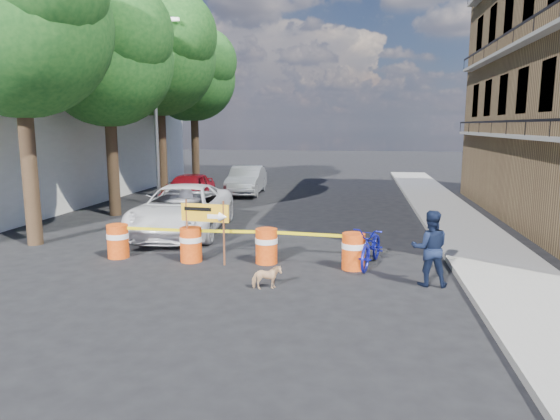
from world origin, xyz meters
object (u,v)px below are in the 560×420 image
(barrel_mid_right, at_px, (266,245))
(suv_white, at_px, (183,209))
(dog, at_px, (267,277))
(barrel_far_left, at_px, (118,240))
(sedan_silver, at_px, (247,180))
(bicycle, at_px, (372,228))
(sedan_red, at_px, (188,189))
(pedestrian, at_px, (430,248))
(barrel_far_right, at_px, (353,250))
(detour_sign, at_px, (210,218))
(barrel_mid_left, at_px, (191,244))

(barrel_mid_right, xyz_separation_m, suv_white, (-3.41, 3.22, 0.31))
(suv_white, bearing_deg, dog, -59.41)
(barrel_far_left, distance_m, sedan_silver, 12.86)
(bicycle, bearing_deg, sedan_red, 145.29)
(pedestrian, xyz_separation_m, bicycle, (-1.22, 1.35, 0.15))
(pedestrian, relative_size, suv_white, 0.30)
(barrel_far_right, relative_size, sedan_silver, 0.20)
(detour_sign, bearing_deg, sedan_red, 118.49)
(dog, distance_m, sedan_red, 12.27)
(pedestrian, bearing_deg, sedan_silver, -63.14)
(barrel_far_right, relative_size, detour_sign, 0.54)
(suv_white, xyz_separation_m, sedan_red, (-1.79, 5.64, -0.07))
(barrel_far_left, distance_m, barrel_mid_right, 4.04)
(dog, height_order, sedan_silver, sedan_silver)
(detour_sign, bearing_deg, suv_white, 125.67)
(barrel_mid_right, distance_m, pedestrian, 4.09)
(barrel_far_left, bearing_deg, sedan_silver, 87.24)
(barrel_mid_right, height_order, sedan_silver, sedan_silver)
(barrel_far_right, height_order, sedan_silver, sedan_silver)
(barrel_mid_left, xyz_separation_m, dog, (2.36, -1.90, -0.21))
(barrel_mid_left, xyz_separation_m, pedestrian, (5.86, -1.07, 0.37))
(barrel_mid_right, xyz_separation_m, pedestrian, (3.89, -1.22, 0.37))
(suv_white, height_order, sedan_red, suv_white)
(barrel_far_left, relative_size, bicycle, 0.45)
(sedan_red, bearing_deg, barrel_far_left, -84.57)
(barrel_far_left, distance_m, detour_sign, 2.77)
(pedestrian, bearing_deg, suv_white, -32.05)
(barrel_mid_right, height_order, bicycle, bicycle)
(barrel_mid_right, relative_size, barrel_far_right, 1.00)
(bicycle, bearing_deg, barrel_mid_right, -163.80)
(detour_sign, bearing_deg, pedestrian, -3.53)
(pedestrian, bearing_deg, bicycle, -48.62)
(pedestrian, bearing_deg, barrel_mid_left, -11.05)
(sedan_red, bearing_deg, dog, -64.88)
(barrel_far_left, xyz_separation_m, barrel_mid_right, (4.04, 0.08, 0.00))
(suv_white, xyz_separation_m, sedan_silver, (-0.01, 9.54, -0.06))
(barrel_mid_right, bearing_deg, barrel_mid_left, -175.69)
(barrel_mid_left, bearing_deg, bicycle, 3.51)
(bicycle, bearing_deg, sedan_silver, 129.01)
(pedestrian, height_order, sedan_red, pedestrian)
(barrel_far_right, height_order, bicycle, bicycle)
(bicycle, bearing_deg, pedestrian, -34.61)
(barrel_mid_left, xyz_separation_m, detour_sign, (0.60, -0.19, 0.73))
(barrel_mid_left, xyz_separation_m, sedan_red, (-3.23, 9.02, 0.24))
(barrel_far_left, xyz_separation_m, dog, (4.42, -1.96, -0.21))
(barrel_mid_left, height_order, pedestrian, pedestrian)
(dog, bearing_deg, barrel_mid_left, 31.90)
(barrel_mid_left, relative_size, sedan_red, 0.21)
(barrel_mid_left, bearing_deg, barrel_far_right, -0.66)
(barrel_mid_left, height_order, sedan_silver, sedan_silver)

